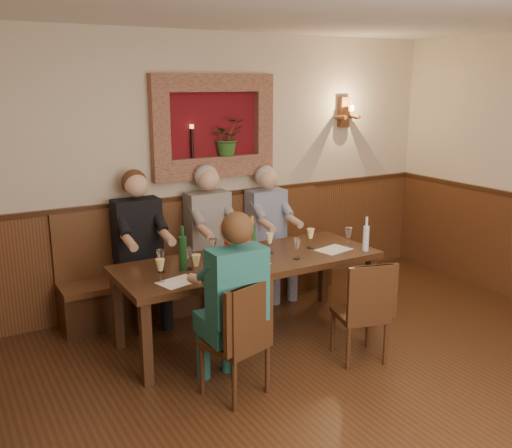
% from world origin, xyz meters
% --- Properties ---
extents(ground_plane, '(6.00, 6.00, 0.00)m').
position_xyz_m(ground_plane, '(0.00, 0.00, 0.00)').
color(ground_plane, '#351F0E').
rests_on(ground_plane, ground).
extents(room_shell, '(6.04, 6.04, 2.82)m').
position_xyz_m(room_shell, '(0.00, 0.00, 1.89)').
color(room_shell, beige).
rests_on(room_shell, ground).
extents(wainscoting, '(6.02, 6.02, 1.15)m').
position_xyz_m(wainscoting, '(0.00, -0.00, 0.59)').
color(wainscoting, '#4D2916').
rests_on(wainscoting, ground).
extents(wall_niche, '(1.36, 0.30, 1.06)m').
position_xyz_m(wall_niche, '(0.24, 2.94, 1.81)').
color(wall_niche, '#5E0D14').
rests_on(wall_niche, ground).
extents(wall_sconce, '(0.25, 0.20, 0.35)m').
position_xyz_m(wall_sconce, '(1.90, 2.93, 1.94)').
color(wall_sconce, '#4D2916').
rests_on(wall_sconce, ground).
extents(dining_table, '(2.40, 0.90, 0.75)m').
position_xyz_m(dining_table, '(0.00, 1.85, 0.68)').
color(dining_table, '#351C10').
rests_on(dining_table, ground).
extents(bench, '(3.00, 0.45, 1.11)m').
position_xyz_m(bench, '(0.00, 2.79, 0.33)').
color(bench, '#381E0F').
rests_on(bench, ground).
extents(chair_near_left, '(0.51, 0.51, 0.92)m').
position_xyz_m(chair_near_left, '(-0.58, 1.01, 0.27)').
color(chair_near_left, '#351C10').
rests_on(chair_near_left, ground).
extents(chair_near_right, '(0.48, 0.48, 0.88)m').
position_xyz_m(chair_near_right, '(0.59, 0.99, 0.26)').
color(chair_near_right, '#351C10').
rests_on(chair_near_right, ground).
extents(person_bench_left, '(0.45, 0.55, 1.49)m').
position_xyz_m(person_bench_left, '(-0.72, 2.69, 0.62)').
color(person_bench_left, black).
rests_on(person_bench_left, ground).
extents(person_bench_mid, '(0.45, 0.55, 1.48)m').
position_xyz_m(person_bench_mid, '(0.03, 2.69, 0.62)').
color(person_bench_mid, '#4F4A48').
rests_on(person_bench_mid, ground).
extents(person_bench_right, '(0.42, 0.52, 1.43)m').
position_xyz_m(person_bench_right, '(0.74, 2.69, 0.59)').
color(person_bench_right, navy).
rests_on(person_bench_right, ground).
extents(person_chair_front, '(0.42, 0.51, 1.42)m').
position_xyz_m(person_chair_front, '(-0.59, 1.07, 0.59)').
color(person_chair_front, navy).
rests_on(person_chair_front, ground).
extents(spittoon_bucket, '(0.31, 0.31, 0.26)m').
position_xyz_m(spittoon_bucket, '(-0.20, 1.69, 0.88)').
color(spittoon_bucket, red).
rests_on(spittoon_bucket, dining_table).
extents(wine_bottle_green_a, '(0.08, 0.08, 0.38)m').
position_xyz_m(wine_bottle_green_a, '(0.06, 1.90, 0.90)').
color(wine_bottle_green_a, '#19471E').
rests_on(wine_bottle_green_a, dining_table).
extents(wine_bottle_green_b, '(0.07, 0.07, 0.38)m').
position_xyz_m(wine_bottle_green_b, '(-0.64, 1.86, 0.91)').
color(wine_bottle_green_b, '#19471E').
rests_on(wine_bottle_green_b, dining_table).
extents(water_bottle, '(0.08, 0.08, 0.33)m').
position_xyz_m(water_bottle, '(1.08, 1.53, 0.88)').
color(water_bottle, silver).
rests_on(water_bottle, dining_table).
extents(tasting_sheet_a, '(0.36, 0.29, 0.00)m').
position_xyz_m(tasting_sheet_a, '(-0.79, 1.60, 0.75)').
color(tasting_sheet_a, white).
rests_on(tasting_sheet_a, dining_table).
extents(tasting_sheet_b, '(0.28, 0.21, 0.00)m').
position_xyz_m(tasting_sheet_b, '(-0.04, 1.70, 0.75)').
color(tasting_sheet_b, white).
rests_on(tasting_sheet_b, dining_table).
extents(tasting_sheet_c, '(0.36, 0.29, 0.00)m').
position_xyz_m(tasting_sheet_c, '(0.83, 1.70, 0.75)').
color(tasting_sheet_c, white).
rests_on(tasting_sheet_c, dining_table).
extents(tasting_sheet_d, '(0.29, 0.24, 0.00)m').
position_xyz_m(tasting_sheet_d, '(-0.26, 1.57, 0.75)').
color(tasting_sheet_d, white).
rests_on(tasting_sheet_d, dining_table).
extents(wine_glass_0, '(0.08, 0.08, 0.19)m').
position_xyz_m(wine_glass_0, '(-0.91, 1.67, 0.85)').
color(wine_glass_0, '#FFF498').
rests_on(wine_glass_0, dining_table).
extents(wine_glass_1, '(0.08, 0.08, 0.19)m').
position_xyz_m(wine_glass_1, '(-0.82, 1.90, 0.85)').
color(wine_glass_1, white).
rests_on(wine_glass_1, dining_table).
extents(wine_glass_2, '(0.08, 0.08, 0.19)m').
position_xyz_m(wine_glass_2, '(-0.61, 1.63, 0.85)').
color(wine_glass_2, '#FFF498').
rests_on(wine_glass_2, dining_table).
extents(wine_glass_3, '(0.08, 0.08, 0.19)m').
position_xyz_m(wine_glass_3, '(-0.29, 2.00, 0.85)').
color(wine_glass_3, white).
rests_on(wine_glass_3, dining_table).
extents(wine_glass_4, '(0.08, 0.08, 0.19)m').
position_xyz_m(wine_glass_4, '(-0.08, 1.73, 0.85)').
color(wine_glass_4, '#FFF498').
rests_on(wine_glass_4, dining_table).
extents(wine_glass_5, '(0.08, 0.08, 0.19)m').
position_xyz_m(wine_glass_5, '(0.25, 1.91, 0.85)').
color(wine_glass_5, '#FFF498').
rests_on(wine_glass_5, dining_table).
extents(wine_glass_6, '(0.08, 0.08, 0.19)m').
position_xyz_m(wine_glass_6, '(0.37, 1.64, 0.85)').
color(wine_glass_6, white).
rests_on(wine_glass_6, dining_table).
extents(wine_glass_7, '(0.08, 0.08, 0.19)m').
position_xyz_m(wine_glass_7, '(0.68, 1.86, 0.85)').
color(wine_glass_7, '#FFF498').
rests_on(wine_glass_7, dining_table).
extents(wine_glass_8, '(0.08, 0.08, 0.19)m').
position_xyz_m(wine_glass_8, '(1.01, 1.70, 0.85)').
color(wine_glass_8, white).
rests_on(wine_glass_8, dining_table).
extents(wine_glass_9, '(0.08, 0.08, 0.19)m').
position_xyz_m(wine_glass_9, '(-0.22, 1.52, 0.85)').
color(wine_glass_9, '#FFF498').
rests_on(wine_glass_9, dining_table).
extents(wine_glass_10, '(0.08, 0.08, 0.19)m').
position_xyz_m(wine_glass_10, '(-0.59, 1.85, 0.85)').
color(wine_glass_10, white).
rests_on(wine_glass_10, dining_table).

